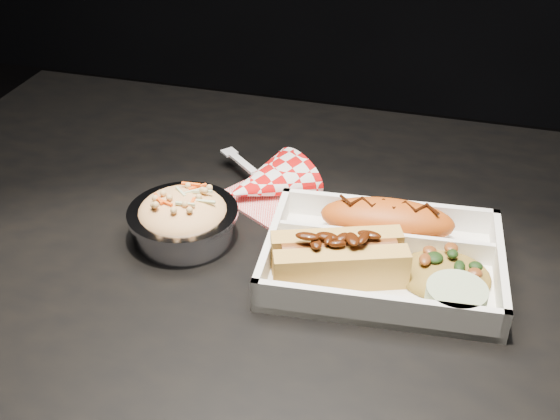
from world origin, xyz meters
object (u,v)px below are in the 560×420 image
object	(u,v)px
fried_pastry	(387,220)
foil_coleslaw_cup	(183,217)
food_tray	(382,263)
hotdog	(339,256)
dining_table	(321,322)
napkin_fork	(265,184)

from	to	relation	value
fried_pastry	foil_coleslaw_cup	xyz separation A→B (m)	(-0.22, -0.06, -0.00)
food_tray	hotdog	size ratio (longest dim) A/B	1.75
food_tray	dining_table	bearing A→B (deg)	176.31
food_tray	napkin_fork	xyz separation A→B (m)	(-0.17, 0.11, 0.01)
food_tray	hotdog	distance (m)	0.06
hotdog	foil_coleslaw_cup	size ratio (longest dim) A/B	1.20
fried_pastry	food_tray	bearing A→B (deg)	-85.11
fried_pastry	hotdog	world-z (taller)	hotdog
dining_table	fried_pastry	distance (m)	0.15
fried_pastry	hotdog	distance (m)	0.09
hotdog	foil_coleslaw_cup	world-z (taller)	hotdog
foil_coleslaw_cup	dining_table	bearing A→B (deg)	0.29
hotdog	napkin_fork	xyz separation A→B (m)	(-0.12, 0.14, -0.02)
dining_table	hotdog	world-z (taller)	hotdog
foil_coleslaw_cup	napkin_fork	xyz separation A→B (m)	(0.06, 0.11, -0.01)
food_tray	fried_pastry	world-z (taller)	fried_pastry
dining_table	fried_pastry	size ratio (longest dim) A/B	7.92
dining_table	hotdog	bearing A→B (deg)	-53.71
food_tray	fried_pastry	size ratio (longest dim) A/B	1.74
napkin_fork	hotdog	bearing A→B (deg)	-7.91
food_tray	fried_pastry	xyz separation A→B (m)	(-0.00, 0.06, 0.02)
fried_pastry	napkin_fork	bearing A→B (deg)	160.60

